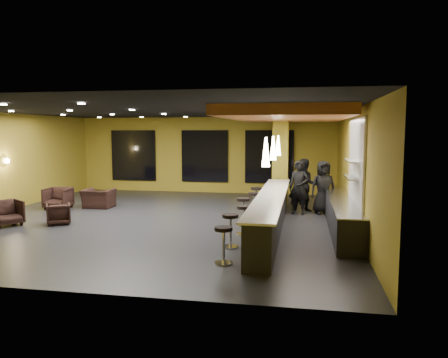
% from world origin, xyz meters
% --- Properties ---
extents(floor, '(12.00, 13.00, 0.10)m').
position_xyz_m(floor, '(0.00, 0.00, -0.05)').
color(floor, black).
rests_on(floor, ground).
extents(ceiling, '(12.00, 13.00, 0.10)m').
position_xyz_m(ceiling, '(0.00, 0.00, 3.55)').
color(ceiling, black).
extents(wall_back, '(12.00, 0.10, 3.50)m').
position_xyz_m(wall_back, '(0.00, 6.55, 1.75)').
color(wall_back, olive).
rests_on(wall_back, floor).
extents(wall_front, '(12.00, 0.10, 3.50)m').
position_xyz_m(wall_front, '(0.00, -6.55, 1.75)').
color(wall_front, olive).
rests_on(wall_front, floor).
extents(wall_right, '(0.10, 13.00, 3.50)m').
position_xyz_m(wall_right, '(6.05, 0.00, 1.75)').
color(wall_right, olive).
rests_on(wall_right, floor).
extents(wood_soffit, '(3.60, 8.00, 0.28)m').
position_xyz_m(wood_soffit, '(4.00, 1.00, 3.36)').
color(wood_soffit, '#A15C2F').
rests_on(wood_soffit, ceiling).
extents(window_left, '(2.20, 0.06, 2.40)m').
position_xyz_m(window_left, '(-3.50, 6.44, 1.70)').
color(window_left, black).
rests_on(window_left, wall_back).
extents(window_center, '(2.20, 0.06, 2.40)m').
position_xyz_m(window_center, '(0.00, 6.44, 1.70)').
color(window_center, black).
rests_on(window_center, wall_back).
extents(window_right, '(2.20, 0.06, 2.40)m').
position_xyz_m(window_right, '(3.00, 6.44, 1.70)').
color(window_right, black).
rests_on(window_right, wall_back).
extents(tile_backsplash, '(0.06, 3.20, 2.40)m').
position_xyz_m(tile_backsplash, '(5.96, -1.00, 2.00)').
color(tile_backsplash, white).
rests_on(tile_backsplash, wall_right).
extents(bar_counter, '(0.60, 8.00, 1.00)m').
position_xyz_m(bar_counter, '(3.65, -1.00, 0.50)').
color(bar_counter, black).
rests_on(bar_counter, floor).
extents(bar_top, '(0.78, 8.10, 0.05)m').
position_xyz_m(bar_top, '(3.65, -1.00, 1.02)').
color(bar_top, white).
rests_on(bar_top, bar_counter).
extents(prep_counter, '(0.70, 6.00, 0.86)m').
position_xyz_m(prep_counter, '(5.65, -0.50, 0.43)').
color(prep_counter, black).
rests_on(prep_counter, floor).
extents(prep_top, '(0.72, 6.00, 0.03)m').
position_xyz_m(prep_top, '(5.65, -0.50, 0.89)').
color(prep_top, silver).
rests_on(prep_top, prep_counter).
extents(wall_shelf_lower, '(0.30, 1.50, 0.03)m').
position_xyz_m(wall_shelf_lower, '(5.82, -1.20, 1.60)').
color(wall_shelf_lower, silver).
rests_on(wall_shelf_lower, wall_right).
extents(wall_shelf_upper, '(0.30, 1.50, 0.03)m').
position_xyz_m(wall_shelf_upper, '(5.82, -1.20, 2.05)').
color(wall_shelf_upper, silver).
rests_on(wall_shelf_upper, wall_right).
extents(column, '(0.60, 0.60, 3.50)m').
position_xyz_m(column, '(3.65, 3.60, 1.75)').
color(column, olive).
rests_on(column, floor).
extents(wall_sconce, '(0.22, 0.22, 0.22)m').
position_xyz_m(wall_sconce, '(-5.88, 0.50, 1.80)').
color(wall_sconce, '#FFE5B2').
rests_on(wall_sconce, wall_left).
extents(pendant_0, '(0.20, 0.20, 0.70)m').
position_xyz_m(pendant_0, '(3.65, -3.00, 2.35)').
color(pendant_0, white).
rests_on(pendant_0, wood_soffit).
extents(pendant_1, '(0.20, 0.20, 0.70)m').
position_xyz_m(pendant_1, '(3.65, -0.50, 2.35)').
color(pendant_1, white).
rests_on(pendant_1, wood_soffit).
extents(pendant_2, '(0.20, 0.20, 0.70)m').
position_xyz_m(pendant_2, '(3.65, 2.00, 2.35)').
color(pendant_2, white).
rests_on(pendant_2, wood_soffit).
extents(staff_a, '(0.75, 0.56, 1.86)m').
position_xyz_m(staff_a, '(4.39, 1.65, 0.93)').
color(staff_a, black).
rests_on(staff_a, floor).
extents(staff_b, '(0.95, 0.76, 1.88)m').
position_xyz_m(staff_b, '(4.60, 2.22, 0.94)').
color(staff_b, black).
rests_on(staff_b, floor).
extents(staff_c, '(1.04, 0.83, 1.84)m').
position_xyz_m(staff_c, '(5.22, 1.95, 0.92)').
color(staff_c, black).
rests_on(staff_c, floor).
extents(armchair_a, '(1.16, 1.16, 0.77)m').
position_xyz_m(armchair_a, '(-4.27, -1.77, 0.38)').
color(armchair_a, black).
rests_on(armchair_a, floor).
extents(armchair_b, '(0.95, 0.96, 0.64)m').
position_xyz_m(armchair_b, '(-2.86, -1.28, 0.32)').
color(armchair_b, black).
rests_on(armchair_b, floor).
extents(armchair_c, '(0.88, 0.91, 0.79)m').
position_xyz_m(armchair_c, '(-4.34, 1.17, 0.40)').
color(armchair_c, black).
rests_on(armchair_c, floor).
extents(armchair_d, '(1.07, 0.94, 0.69)m').
position_xyz_m(armchair_d, '(-2.99, 1.66, 0.35)').
color(armchair_d, black).
rests_on(armchair_d, floor).
extents(bar_stool_0, '(0.41, 0.41, 0.80)m').
position_xyz_m(bar_stool_0, '(2.88, -4.37, 0.51)').
color(bar_stool_0, silver).
rests_on(bar_stool_0, floor).
extents(bar_stool_1, '(0.42, 0.42, 0.83)m').
position_xyz_m(bar_stool_1, '(2.80, -3.03, 0.53)').
color(bar_stool_1, silver).
rests_on(bar_stool_1, floor).
extents(bar_stool_2, '(0.41, 0.41, 0.81)m').
position_xyz_m(bar_stool_2, '(2.95, -1.64, 0.52)').
color(bar_stool_2, silver).
rests_on(bar_stool_2, floor).
extents(bar_stool_3, '(0.42, 0.42, 0.83)m').
position_xyz_m(bar_stool_3, '(2.76, -0.42, 0.53)').
color(bar_stool_3, silver).
rests_on(bar_stool_3, floor).
extents(bar_stool_4, '(0.41, 0.41, 0.81)m').
position_xyz_m(bar_stool_4, '(2.93, 1.00, 0.52)').
color(bar_stool_4, silver).
rests_on(bar_stool_4, floor).
extents(bar_stool_5, '(0.41, 0.41, 0.82)m').
position_xyz_m(bar_stool_5, '(2.86, 2.27, 0.52)').
color(bar_stool_5, silver).
rests_on(bar_stool_5, floor).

